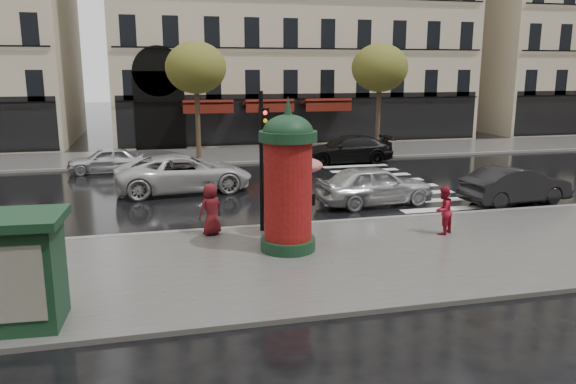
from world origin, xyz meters
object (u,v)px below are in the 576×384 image
object	(u,v)px
woman_red	(443,210)
car_darkgrey	(516,185)
car_white	(184,173)
traffic_light	(262,148)
woman_umbrella	(301,183)
car_far_silver	(106,160)
morris_column	(288,178)
man_burgundy	(211,209)
car_black	(346,149)
newsstand	(17,269)
car_silver	(374,185)

from	to	relation	value
woman_red	car_darkgrey	distance (m)	6.07
car_darkgrey	car_white	xyz separation A→B (m)	(-12.35, 5.26, 0.08)
car_darkgrey	woman_red	bearing A→B (deg)	117.20
car_darkgrey	traffic_light	bearing A→B (deg)	92.76
woman_umbrella	car_far_silver	size ratio (longest dim) A/B	0.67
woman_umbrella	morris_column	distance (m)	1.49
man_burgundy	traffic_light	distance (m)	2.46
morris_column	car_black	world-z (taller)	morris_column
woman_red	newsstand	world-z (taller)	newsstand
woman_red	car_black	distance (m)	14.36
car_far_silver	car_darkgrey	bearing A→B (deg)	51.30
woman_red	man_burgundy	world-z (taller)	man_burgundy
woman_red	newsstand	size ratio (longest dim) A/B	0.66
woman_red	car_far_silver	world-z (taller)	woman_red
car_black	car_far_silver	xyz separation A→B (m)	(-12.82, 0.00, -0.12)
traffic_light	car_silver	distance (m)	6.09
car_black	car_white	bearing A→B (deg)	-57.42
woman_red	car_black	size ratio (longest dim) A/B	0.29
car_black	car_silver	bearing A→B (deg)	-11.69
newsstand	car_white	bearing A→B (deg)	72.38
morris_column	car_far_silver	xyz separation A→B (m)	(-5.90, 14.59, -1.54)
man_burgundy	car_far_silver	bearing A→B (deg)	-99.13
newsstand	car_darkgrey	world-z (taller)	newsstand
traffic_light	newsstand	bearing A→B (deg)	-137.98
woman_red	car_far_silver	xyz separation A→B (m)	(-10.91, 14.23, -0.23)
car_silver	newsstand	bearing A→B (deg)	121.50
man_burgundy	traffic_light	xyz separation A→B (m)	(1.62, -0.02, 1.85)
man_burgundy	car_black	distance (m)	15.41
traffic_light	car_white	xyz separation A→B (m)	(-2.01, 7.08, -1.96)
woman_umbrella	woman_red	xyz separation A→B (m)	(4.30, -0.88, -0.90)
woman_umbrella	car_white	xyz separation A→B (m)	(-3.05, 7.81, -0.97)
morris_column	car_far_silver	distance (m)	15.82
car_silver	morris_column	bearing A→B (deg)	130.97
traffic_light	newsstand	xyz separation A→B (m)	(-5.97, -5.38, -1.48)
car_silver	car_darkgrey	size ratio (longest dim) A/B	1.03
man_burgundy	car_black	bearing A→B (deg)	-151.68
traffic_light	car_darkgrey	xyz separation A→B (m)	(10.34, 1.82, -2.04)
woman_red	car_far_silver	distance (m)	17.93
car_far_silver	morris_column	bearing A→B (deg)	17.49
car_darkgrey	morris_column	bearing A→B (deg)	103.53
woman_umbrella	car_white	world-z (taller)	woman_umbrella
morris_column	traffic_light	xyz separation A→B (m)	(-0.33, 1.97, 0.58)
man_burgundy	morris_column	bearing A→B (deg)	107.79
traffic_light	car_far_silver	bearing A→B (deg)	113.84
woman_umbrella	man_burgundy	distance (m)	2.89
car_silver	car_white	distance (m)	8.09
traffic_light	car_darkgrey	distance (m)	10.69
man_burgundy	newsstand	xyz separation A→B (m)	(-4.34, -5.40, 0.37)
morris_column	car_darkgrey	bearing A→B (deg)	20.76
woman_umbrella	car_black	bearing A→B (deg)	65.08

